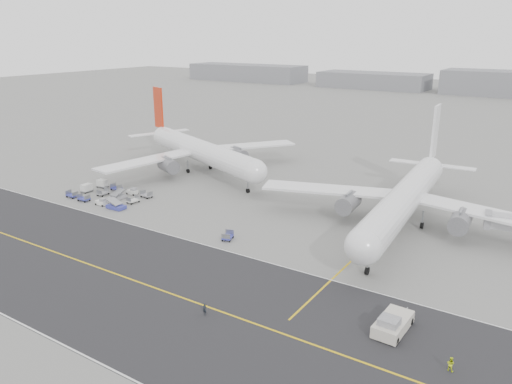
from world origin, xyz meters
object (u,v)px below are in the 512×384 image
Objects in this scene: airliner_b at (406,197)px; pushback_tug at (392,324)px; airliner_a at (199,150)px; ground_crew_b at (450,364)px; ground_crew_a at (205,309)px.

pushback_tug is (9.47, -35.38, -4.67)m from airliner_b.
airliner_a is at bearing 148.07° from pushback_tug.
pushback_tug is at bearing -18.04° from ground_crew_b.
ground_crew_b reaches higher than ground_crew_a.
ground_crew_a is 29.62m from ground_crew_b.
ground_crew_a is at bearing -117.91° from airliner_a.
pushback_tug reaches higher than ground_crew_a.
ground_crew_b is at bearing -70.19° from airliner_b.
airliner_a reaches higher than pushback_tug.
pushback_tug is at bearing -101.58° from airliner_a.
ground_crew_a is (-12.00, -44.78, -4.86)m from airliner_b.
airliner_b is 34.60× the size of ground_crew_a.
airliner_a is 57.64m from airliner_b.
airliner_a is at bearing 136.12° from ground_crew_a.
pushback_tug is 5.26× the size of ground_crew_a.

